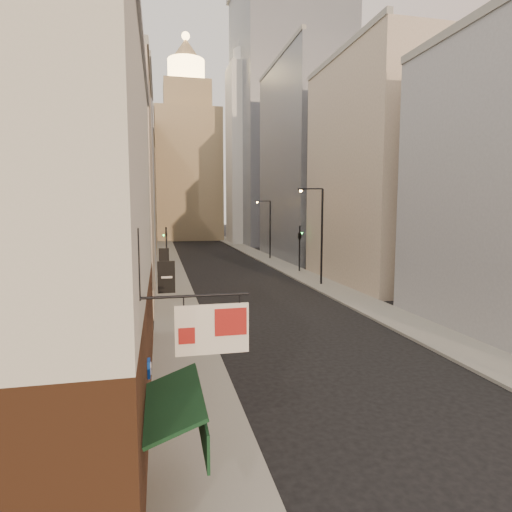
{
  "coord_description": "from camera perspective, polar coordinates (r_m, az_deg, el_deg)",
  "views": [
    {
      "loc": [
        -7.56,
        -5.98,
        6.73
      ],
      "look_at": [
        -2.29,
        17.31,
        4.11
      ],
      "focal_mm": 30.0,
      "sensor_mm": 36.0,
      "label": 1
    }
  ],
  "objects": [
    {
      "name": "left_bldg_wingrid",
      "position": [
        86.26,
        -15.91,
        9.53
      ],
      "size": [
        8.0,
        20.0,
        24.0
      ],
      "primitive_type": "cube",
      "color": "gray",
      "rests_on": "ground"
    },
    {
      "name": "highrise",
      "position": [
        89.8,
        4.3,
        18.41
      ],
      "size": [
        21.0,
        23.0,
        51.2
      ],
      "color": "gray",
      "rests_on": "ground"
    },
    {
      "name": "right_bldg_beige",
      "position": [
        41.09,
        16.0,
        10.59
      ],
      "size": [
        8.0,
        16.0,
        20.0
      ],
      "primitive_type": "cube",
      "color": "tan",
      "rests_on": "ground"
    },
    {
      "name": "left_bldg_tan",
      "position": [
        66.15,
        -16.75,
        7.53
      ],
      "size": [
        8.0,
        18.0,
        17.0
      ],
      "primitive_type": "cube",
      "color": "#937D5C",
      "rests_on": "ground"
    },
    {
      "name": "clock_tower",
      "position": [
        98.81,
        -9.09,
        12.52
      ],
      "size": [
        14.0,
        14.0,
        44.9
      ],
      "color": "#937D5C",
      "rests_on": "ground"
    },
    {
      "name": "traffic_light_left",
      "position": [
        42.71,
        -11.86,
        1.98
      ],
      "size": [
        0.56,
        0.46,
        5.0
      ],
      "rotation": [
        0.0,
        0.0,
        3.19
      ],
      "color": "black",
      "rests_on": "ground"
    },
    {
      "name": "sidewalk_left",
      "position": [
        61.35,
        -11.69,
        -0.09
      ],
      "size": [
        3.0,
        140.0,
        0.15
      ],
      "primitive_type": "cube",
      "color": "gray",
      "rests_on": "ground"
    },
    {
      "name": "left_bldg_beige",
      "position": [
        32.31,
        -20.86,
        8.11
      ],
      "size": [
        8.0,
        12.0,
        16.0
      ],
      "primitive_type": "cube",
      "color": "tan",
      "rests_on": "ground"
    },
    {
      "name": "left_bldg_grey",
      "position": [
        48.3,
        -18.27,
        9.83
      ],
      "size": [
        8.0,
        16.0,
        20.0
      ],
      "primitive_type": "cube",
      "color": "gray",
      "rests_on": "ground"
    },
    {
      "name": "right_bldg_wingrid",
      "position": [
        59.63,
        6.62,
        12.26
      ],
      "size": [
        8.0,
        20.0,
        26.0
      ],
      "primitive_type": "cube",
      "color": "gray",
      "rests_on": "ground"
    },
    {
      "name": "white_tower",
      "position": [
        86.62,
        -0.97,
        14.14
      ],
      "size": [
        8.0,
        8.0,
        41.5
      ],
      "color": "silver",
      "rests_on": "ground"
    },
    {
      "name": "near_building_left",
      "position": [
        15.38,
        -25.64,
        2.99
      ],
      "size": [
        8.3,
        23.04,
        12.3
      ],
      "color": "#56301B",
      "rests_on": "ground"
    },
    {
      "name": "streetlamp_mid",
      "position": [
        37.84,
        8.45,
        3.39
      ],
      "size": [
        2.2,
        0.72,
        8.55
      ],
      "rotation": [
        0.0,
        0.0,
        -0.25
      ],
      "color": "black",
      "rests_on": "ground"
    },
    {
      "name": "streetlamp_far",
      "position": [
        57.44,
        1.69,
        4.02
      ],
      "size": [
        1.98,
        0.83,
        7.86
      ],
      "rotation": [
        0.0,
        0.0,
        -0.34
      ],
      "color": "black",
      "rests_on": "ground"
    },
    {
      "name": "sidewalk_right",
      "position": [
        62.94,
        0.23,
        0.19
      ],
      "size": [
        3.0,
        140.0,
        0.15
      ],
      "primitive_type": "cube",
      "color": "gray",
      "rests_on": "ground"
    },
    {
      "name": "traffic_light_right",
      "position": [
        45.6,
        5.85,
        2.6
      ],
      "size": [
        0.63,
        0.61,
        5.0
      ],
      "rotation": [
        0.0,
        0.0,
        3.18
      ],
      "color": "black",
      "rests_on": "ground"
    }
  ]
}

